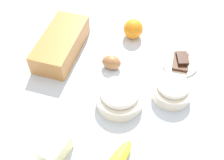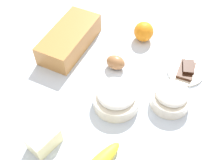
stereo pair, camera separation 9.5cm
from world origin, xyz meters
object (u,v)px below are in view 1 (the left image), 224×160
(egg_beside_bowl, at_px, (112,62))
(butter_block, at_px, (55,149))
(loaf_pan, at_px, (61,44))
(flour_bowl, at_px, (172,90))
(orange_fruit, at_px, (133,29))
(chocolate_plate, at_px, (180,63))
(sugar_bowl, at_px, (120,96))

(egg_beside_bowl, bearing_deg, butter_block, 172.33)
(loaf_pan, relative_size, flour_bowl, 2.16)
(loaf_pan, bearing_deg, flour_bowl, -102.06)
(loaf_pan, height_order, orange_fruit, loaf_pan)
(flour_bowl, xyz_separation_m, chocolate_plate, (0.15, -0.01, -0.02))
(orange_fruit, xyz_separation_m, egg_beside_bowl, (-0.19, 0.03, -0.01))
(loaf_pan, xyz_separation_m, chocolate_plate, (0.07, -0.45, -0.03))
(flour_bowl, relative_size, chocolate_plate, 1.01)
(sugar_bowl, relative_size, chocolate_plate, 1.19)
(sugar_bowl, relative_size, orange_fruit, 1.99)
(sugar_bowl, bearing_deg, flour_bowl, -63.17)
(loaf_pan, relative_size, chocolate_plate, 2.18)
(loaf_pan, xyz_separation_m, butter_block, (-0.39, -0.16, -0.01))
(butter_block, bearing_deg, sugar_bowl, -28.52)
(chocolate_plate, bearing_deg, orange_fruit, 65.21)
(flour_bowl, bearing_deg, butter_block, 137.58)
(flour_bowl, distance_m, orange_fruit, 0.32)
(orange_fruit, distance_m, egg_beside_bowl, 0.19)
(flour_bowl, height_order, egg_beside_bowl, flour_bowl)
(sugar_bowl, distance_m, butter_block, 0.26)
(orange_fruit, height_order, chocolate_plate, orange_fruit)
(egg_beside_bowl, xyz_separation_m, chocolate_plate, (0.09, -0.24, -0.02))
(flour_bowl, distance_m, egg_beside_bowl, 0.24)
(chocolate_plate, bearing_deg, egg_beside_bowl, 110.74)
(butter_block, height_order, egg_beside_bowl, butter_block)
(flour_bowl, distance_m, butter_block, 0.42)
(loaf_pan, xyz_separation_m, orange_fruit, (0.17, -0.24, -0.00))
(orange_fruit, distance_m, chocolate_plate, 0.23)
(butter_block, relative_size, chocolate_plate, 0.69)
(sugar_bowl, bearing_deg, chocolate_plate, -35.09)
(sugar_bowl, bearing_deg, egg_beside_bowl, 27.29)
(sugar_bowl, distance_m, orange_fruit, 0.34)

